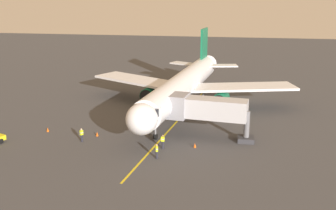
% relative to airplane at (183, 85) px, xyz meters
% --- Properties ---
extents(ground_plane, '(220.00, 220.00, 0.00)m').
position_rel_airplane_xyz_m(ground_plane, '(0.26, -1.71, -4.00)').
color(ground_plane, '#424244').
extents(apron_lead_in_line, '(4.72, 39.77, 0.01)m').
position_rel_airplane_xyz_m(apron_lead_in_line, '(0.03, 6.28, -4.00)').
color(apron_lead_in_line, yellow).
rests_on(apron_lead_in_line, ground).
extents(airplane, '(34.59, 40.34, 11.50)m').
position_rel_airplane_xyz_m(airplane, '(0.00, 0.00, 0.00)').
color(airplane, white).
rests_on(airplane, ground).
extents(jet_bridge, '(11.51, 4.05, 5.40)m').
position_rel_airplane_xyz_m(jet_bridge, '(-4.07, 11.81, -0.24)').
color(jet_bridge, '#B7B7BC').
rests_on(jet_bridge, ground).
extents(ground_crew_marshaller, '(0.42, 0.29, 1.71)m').
position_rel_airplane_xyz_m(ground_crew_marshaller, '(0.03, 16.57, -3.12)').
color(ground_crew_marshaller, '#23232D').
rests_on(ground_crew_marshaller, ground).
extents(ground_crew_wing_walker, '(0.39, 0.47, 1.71)m').
position_rel_airplane_xyz_m(ground_crew_wing_walker, '(10.33, 16.15, -3.12)').
color(ground_crew_wing_walker, '#23232D').
rests_on(ground_crew_wing_walker, ground).
extents(ground_crew_loader, '(0.37, 0.46, 1.71)m').
position_rel_airplane_xyz_m(ground_crew_loader, '(0.11, 19.63, -3.12)').
color(ground_crew_loader, '#23232D').
rests_on(ground_crew_loader, ground).
extents(safety_cone_nose_left, '(0.32, 0.32, 0.55)m').
position_rel_airplane_xyz_m(safety_cone_nose_left, '(9.18, 13.90, -3.73)').
color(safety_cone_nose_left, '#F2590F').
rests_on(safety_cone_nose_left, ground).
extents(safety_cone_nose_right, '(0.32, 0.32, 0.55)m').
position_rel_airplane_xyz_m(safety_cone_nose_right, '(-3.67, 15.58, -3.73)').
color(safety_cone_nose_right, '#F2590F').
rests_on(safety_cone_nose_right, ground).
extents(safety_cone_wing_port, '(0.32, 0.32, 0.55)m').
position_rel_airplane_xyz_m(safety_cone_wing_port, '(16.24, 13.46, -3.73)').
color(safety_cone_wing_port, '#F2590F').
rests_on(safety_cone_wing_port, ground).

